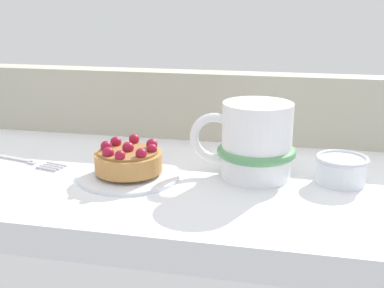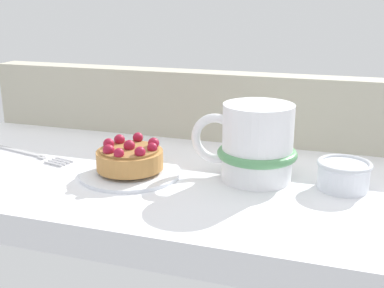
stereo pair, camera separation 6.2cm
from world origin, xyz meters
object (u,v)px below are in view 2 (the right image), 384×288
at_px(dessert_plate, 130,172).
at_px(dessert_fork, 30,154).
at_px(coffee_mug, 254,145).
at_px(sugar_bowl, 344,174).
at_px(raspberry_tart, 130,157).

distance_m(dessert_plate, dessert_fork, 0.18).
height_order(dessert_plate, dessert_fork, dessert_plate).
height_order(coffee_mug, dessert_fork, coffee_mug).
height_order(dessert_plate, coffee_mug, coffee_mug).
bearing_deg(sugar_bowl, dessert_plate, -171.88).
height_order(coffee_mug, sugar_bowl, coffee_mug).
xyz_separation_m(raspberry_tart, coffee_mug, (0.16, 0.03, 0.02)).
bearing_deg(dessert_fork, coffee_mug, 1.14).
distance_m(raspberry_tart, dessert_fork, 0.18).
height_order(raspberry_tart, sugar_bowl, raspberry_tart).
xyz_separation_m(coffee_mug, sugar_bowl, (0.11, 0.01, -0.03)).
relative_size(raspberry_tart, sugar_bowl, 1.32).
distance_m(dessert_plate, raspberry_tart, 0.02).
relative_size(coffee_mug, sugar_bowl, 2.09).
relative_size(dessert_fork, sugar_bowl, 2.39).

